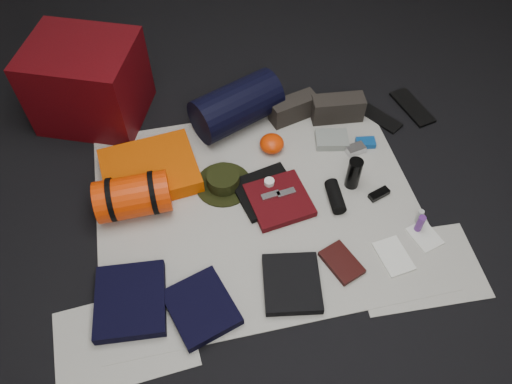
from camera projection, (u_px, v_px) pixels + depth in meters
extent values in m
cube|color=black|center=(258.00, 207.00, 2.53)|extent=(4.50, 4.50, 0.02)
cube|color=silver|center=(258.00, 206.00, 2.52)|extent=(1.60, 1.30, 0.01)
cube|color=silver|center=(125.00, 339.00, 2.11)|extent=(0.61, 0.44, 0.00)
cube|color=silver|center=(418.00, 268.00, 2.31)|extent=(0.60, 0.43, 0.00)
cube|color=#4D050A|center=(88.00, 83.00, 2.74)|extent=(0.69, 0.64, 0.47)
cube|color=#DC4F02|center=(150.00, 171.00, 2.60)|extent=(0.52, 0.44, 0.09)
cylinder|color=red|center=(133.00, 197.00, 2.42)|extent=(0.36, 0.21, 0.21)
cylinder|color=black|center=(112.00, 200.00, 2.41)|extent=(0.02, 0.22, 0.22)
cylinder|color=black|center=(154.00, 193.00, 2.43)|extent=(0.02, 0.22, 0.22)
cylinder|color=black|center=(237.00, 106.00, 2.77)|extent=(0.55, 0.42, 0.25)
cylinder|color=black|center=(224.00, 184.00, 2.60)|extent=(0.34, 0.34, 0.01)
cylinder|color=black|center=(223.00, 179.00, 2.56)|extent=(0.17, 0.17, 0.08)
cube|color=#292420|center=(293.00, 109.00, 2.84)|extent=(0.29, 0.17, 0.14)
cube|color=#292420|center=(338.00, 108.00, 2.83)|extent=(0.30, 0.14, 0.15)
cube|color=black|center=(380.00, 118.00, 2.89)|extent=(0.22, 0.27, 0.01)
cube|color=black|center=(412.00, 107.00, 2.94)|extent=(0.18, 0.33, 0.02)
cube|color=black|center=(131.00, 301.00, 2.18)|extent=(0.33, 0.37, 0.05)
cube|color=black|center=(201.00, 308.00, 2.17)|extent=(0.34, 0.36, 0.05)
cube|color=black|center=(292.00, 283.00, 2.24)|extent=(0.30, 0.33, 0.05)
cube|color=black|center=(267.00, 192.00, 2.55)|extent=(0.35, 0.34, 0.03)
cube|color=#48070C|center=(279.00, 200.00, 2.52)|extent=(0.33, 0.33, 0.04)
ellipsoid|color=red|center=(272.00, 144.00, 2.71)|extent=(0.18, 0.18, 0.09)
cube|color=gray|center=(332.00, 140.00, 2.76)|extent=(0.20, 0.16, 0.04)
cylinder|color=black|center=(354.00, 173.00, 2.53)|extent=(0.08, 0.08, 0.18)
cylinder|color=black|center=(335.00, 196.00, 2.51)|extent=(0.08, 0.18, 0.07)
cube|color=silver|center=(355.00, 149.00, 2.72)|extent=(0.11, 0.08, 0.04)
cube|color=#0E458B|center=(366.00, 143.00, 2.75)|extent=(0.11, 0.08, 0.03)
cylinder|color=#5A277D|center=(420.00, 224.00, 2.39)|extent=(0.04, 0.04, 0.11)
cylinder|color=#AEB3AF|center=(419.00, 216.00, 2.43)|extent=(0.04, 0.04, 0.08)
cube|color=black|center=(342.00, 262.00, 2.31)|extent=(0.19, 0.23, 0.03)
cube|color=silver|center=(394.00, 256.00, 2.34)|extent=(0.16, 0.21, 0.01)
cube|color=silver|center=(425.00, 236.00, 2.41)|extent=(0.16, 0.18, 0.01)
cube|color=black|center=(379.00, 194.00, 2.55)|extent=(0.12, 0.08, 0.03)
cube|color=silver|center=(122.00, 322.00, 2.14)|extent=(0.10, 0.10, 0.01)
cylinder|color=white|center=(269.00, 183.00, 2.55)|extent=(0.05, 0.05, 0.04)
cube|color=silver|center=(271.00, 195.00, 2.50)|extent=(0.10, 0.05, 0.01)
cube|color=silver|center=(286.00, 193.00, 2.51)|extent=(0.10, 0.05, 0.01)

